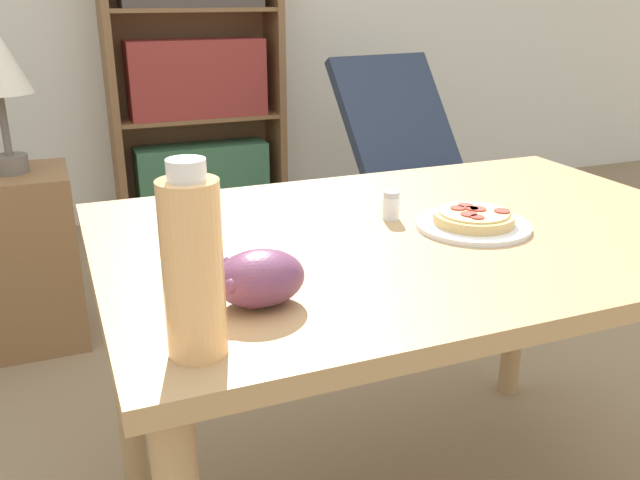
% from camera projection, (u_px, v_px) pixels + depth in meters
% --- Properties ---
extents(dining_table, '(1.24, 0.85, 0.72)m').
position_uv_depth(dining_table, '(417.00, 272.00, 1.37)').
color(dining_table, tan).
rests_on(dining_table, ground_plane).
extents(pizza_on_plate, '(0.23, 0.23, 0.04)m').
position_uv_depth(pizza_on_plate, '(473.00, 221.00, 1.34)').
color(pizza_on_plate, white).
rests_on(pizza_on_plate, dining_table).
extents(grape_bunch, '(0.14, 0.11, 0.08)m').
position_uv_depth(grape_bunch, '(260.00, 279.00, 1.00)').
color(grape_bunch, '#6B3856').
rests_on(grape_bunch, dining_table).
extents(drink_bottle, '(0.08, 0.08, 0.26)m').
position_uv_depth(drink_bottle, '(193.00, 266.00, 0.84)').
color(drink_bottle, '#EFB270').
rests_on(drink_bottle, dining_table).
extents(salt_shaker, '(0.04, 0.04, 0.06)m').
position_uv_depth(salt_shaker, '(391.00, 206.00, 1.38)').
color(salt_shaker, white).
rests_on(salt_shaker, dining_table).
extents(lounge_chair_far, '(0.64, 0.83, 0.88)m').
position_uv_depth(lounge_chair_far, '(415.00, 191.00, 3.17)').
color(lounge_chair_far, slate).
rests_on(lounge_chair_far, ground_plane).
extents(bookshelf, '(0.88, 0.27, 1.63)m').
position_uv_depth(bookshelf, '(196.00, 74.00, 3.42)').
color(bookshelf, brown).
rests_on(bookshelf, ground_plane).
extents(side_table, '(0.34, 0.34, 0.61)m').
position_uv_depth(side_table, '(26.00, 260.00, 2.31)').
color(side_table, brown).
rests_on(side_table, ground_plane).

